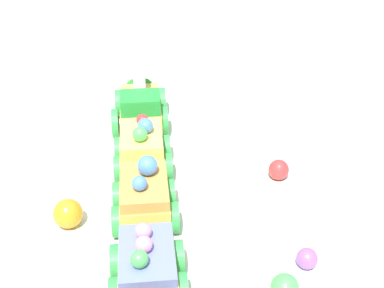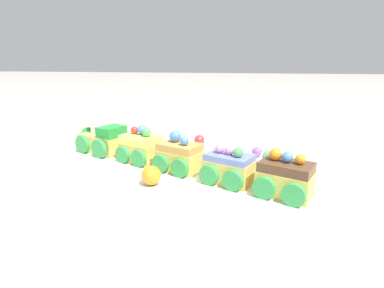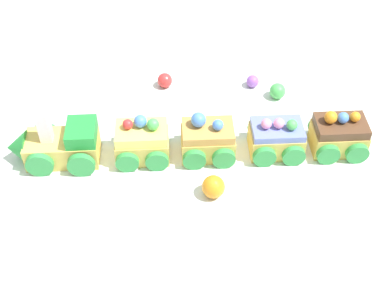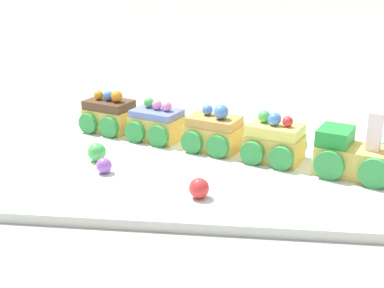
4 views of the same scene
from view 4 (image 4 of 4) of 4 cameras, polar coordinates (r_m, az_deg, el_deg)
The scene contains 11 objects.
ground_plane at distance 0.75m, azimuth 3.46°, elevation -2.33°, with size 10.00×10.00×0.00m, color gray.
display_board at distance 0.75m, azimuth 3.47°, elevation -1.91°, with size 0.78×0.39×0.01m, color silver.
cake_train_locomotive at distance 0.71m, azimuth 17.84°, elevation -1.45°, with size 0.14×0.10×0.09m.
cake_car_lemon at distance 0.74m, azimuth 8.78°, elevation 0.18°, with size 0.09×0.09×0.07m.
cake_car_caramel at distance 0.77m, azimuth 2.37°, elevation 1.18°, with size 0.09×0.09×0.07m.
cake_car_blueberry at distance 0.82m, azimuth -3.77°, elevation 2.10°, with size 0.09×0.09×0.06m.
cake_car_chocolate at distance 0.86m, azimuth -8.79°, elevation 3.04°, with size 0.09×0.09×0.07m.
gumball_orange at distance 0.84m, azimuth 4.61°, elevation 2.09°, with size 0.03×0.03×0.03m, color orange.
gumball_purple at distance 0.70m, azimuth -9.37°, elevation -2.29°, with size 0.02×0.02×0.02m, color #9956C6.
gumball_green at distance 0.74m, azimuth -10.13°, elevation -0.85°, with size 0.03×0.03×0.03m, color #4CBC56.
gumball_red at distance 0.62m, azimuth 0.76°, elevation -4.74°, with size 0.02×0.02×0.02m, color red.
Camera 4 is at (0.03, -0.69, 0.28)m, focal length 50.00 mm.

